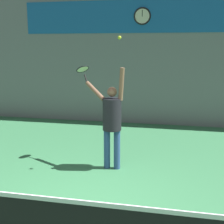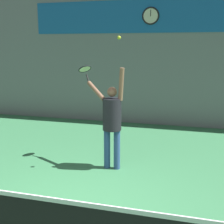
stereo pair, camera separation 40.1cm
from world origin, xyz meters
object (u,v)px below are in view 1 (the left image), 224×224
at_px(scoreboard_clock, 142,16).
at_px(tennis_racket, 83,70).
at_px(tennis_player, 112,118).
at_px(tennis_ball, 120,38).

distance_m(scoreboard_clock, tennis_racket, 3.81).
height_order(scoreboard_clock, tennis_player, scoreboard_clock).
bearing_deg(tennis_player, tennis_racket, 147.20).
relative_size(scoreboard_clock, tennis_ball, 7.73).
relative_size(tennis_player, tennis_racket, 5.37).
xyz_separation_m(scoreboard_clock, tennis_player, (-0.12, -3.91, -2.33)).
height_order(tennis_racket, tennis_ball, tennis_ball).
xyz_separation_m(tennis_racket, tennis_ball, (0.90, -0.57, 0.66)).
relative_size(scoreboard_clock, tennis_player, 0.25).
height_order(scoreboard_clock, tennis_ball, scoreboard_clock).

